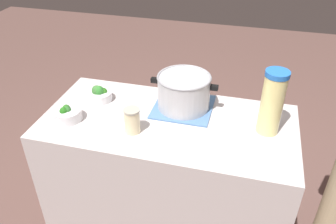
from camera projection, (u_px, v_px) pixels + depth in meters
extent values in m
cube|color=beige|center=(168.00, 185.00, 1.93)|extent=(1.24, 0.61, 0.88)
cube|color=#517AAD|center=(183.00, 107.00, 1.78)|extent=(0.30, 0.30, 0.01)
cylinder|color=#B7B7BC|center=(184.00, 92.00, 1.73)|extent=(0.26, 0.26, 0.17)
torus|color=#99999E|center=(184.00, 77.00, 1.68)|extent=(0.27, 0.27, 0.01)
cube|color=black|center=(155.00, 80.00, 1.74)|extent=(0.04, 0.02, 0.02)
cube|color=black|center=(214.00, 88.00, 1.67)|extent=(0.04, 0.02, 0.02)
cylinder|color=#F3E690|center=(272.00, 105.00, 1.53)|extent=(0.10, 0.10, 0.29)
cylinder|color=blue|center=(278.00, 74.00, 1.45)|extent=(0.10, 0.10, 0.02)
ellipsoid|color=yellow|center=(278.00, 89.00, 1.49)|extent=(0.04, 0.04, 0.01)
cylinder|color=beige|center=(132.00, 122.00, 1.58)|extent=(0.07, 0.07, 0.11)
cylinder|color=#B2AD99|center=(132.00, 110.00, 1.54)|extent=(0.07, 0.07, 0.01)
cylinder|color=silver|center=(100.00, 96.00, 1.83)|extent=(0.13, 0.13, 0.05)
ellipsoid|color=#337F2F|center=(99.00, 91.00, 1.81)|extent=(0.05, 0.05, 0.06)
ellipsoid|color=#2E711E|center=(104.00, 92.00, 1.82)|extent=(0.04, 0.04, 0.05)
ellipsoid|color=#3C7634|center=(97.00, 91.00, 1.81)|extent=(0.05, 0.05, 0.06)
cylinder|color=silver|center=(68.00, 115.00, 1.68)|extent=(0.14, 0.14, 0.05)
ellipsoid|color=#306B2D|center=(67.00, 111.00, 1.66)|extent=(0.04, 0.04, 0.05)
ellipsoid|color=#236A1A|center=(64.00, 111.00, 1.65)|extent=(0.04, 0.04, 0.04)
ellipsoid|color=#2D6B22|center=(66.00, 109.00, 1.67)|extent=(0.04, 0.04, 0.04)
cylinder|color=tan|center=(333.00, 213.00, 1.75)|extent=(0.14, 0.14, 0.91)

